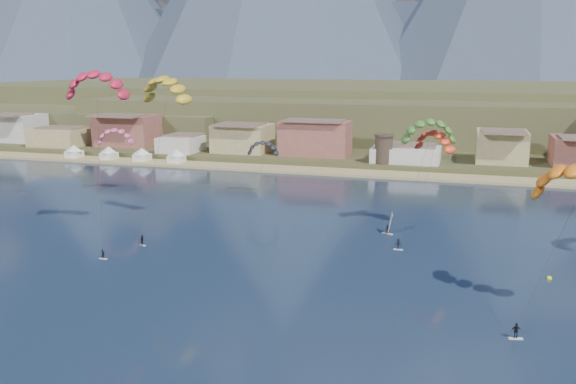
{
  "coord_description": "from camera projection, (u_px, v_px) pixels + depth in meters",
  "views": [
    {
      "loc": [
        27.58,
        -61.49,
        30.98
      ],
      "look_at": [
        0.0,
        32.0,
        10.0
      ],
      "focal_mm": 37.53,
      "sensor_mm": 36.0,
      "label": 1
    }
  ],
  "objects": [
    {
      "name": "ground",
      "position": [
        212.0,
        328.0,
        71.81
      ],
      "size": [
        2400.0,
        2400.0,
        0.0
      ],
      "primitive_type": "plane",
      "color": "black",
      "rests_on": "ground"
    },
    {
      "name": "beach",
      "position": [
        361.0,
        173.0,
        171.14
      ],
      "size": [
        2200.0,
        12.0,
        0.9
      ],
      "color": "tan",
      "rests_on": "ground"
    },
    {
      "name": "land",
      "position": [
        438.0,
        95.0,
        596.89
      ],
      "size": [
        2200.0,
        900.0,
        4.0
      ],
      "color": "brown",
      "rests_on": "ground"
    },
    {
      "name": "foothills",
      "position": [
        455.0,
        111.0,
        281.68
      ],
      "size": [
        940.0,
        210.0,
        18.0
      ],
      "color": "brown",
      "rests_on": "ground"
    },
    {
      "name": "town",
      "position": [
        248.0,
        135.0,
        195.58
      ],
      "size": [
        400.0,
        24.0,
        12.0
      ],
      "color": "silver",
      "rests_on": "ground"
    },
    {
      "name": "watchtower",
      "position": [
        384.0,
        149.0,
        175.98
      ],
      "size": [
        5.82,
        5.82,
        8.6
      ],
      "color": "#47382D",
      "rests_on": "ground"
    },
    {
      "name": "beach_tents",
      "position": [
        124.0,
        150.0,
        191.51
      ],
      "size": [
        43.4,
        6.4,
        5.0
      ],
      "color": "white",
      "rests_on": "ground"
    },
    {
      "name": "kitesurfer_red",
      "position": [
        96.0,
        80.0,
        103.01
      ],
      "size": [
        13.18,
        14.7,
        31.42
      ],
      "color": "silver",
      "rests_on": "ground"
    },
    {
      "name": "kitesurfer_yellow",
      "position": [
        166.0,
        86.0,
        111.15
      ],
      "size": [
        12.45,
        17.82,
        30.39
      ],
      "color": "silver",
      "rests_on": "ground"
    },
    {
      "name": "kitesurfer_green",
      "position": [
        429.0,
        128.0,
        108.21
      ],
      "size": [
        11.0,
        15.99,
        23.24
      ],
      "color": "silver",
      "rests_on": "ground"
    },
    {
      "name": "distant_kite_pink",
      "position": [
        115.0,
        134.0,
        142.62
      ],
      "size": [
        9.67,
        7.21,
        17.61
      ],
      "color": "#262626",
      "rests_on": "ground"
    },
    {
      "name": "distant_kite_dark",
      "position": [
        263.0,
        145.0,
        141.44
      ],
      "size": [
        8.26,
        6.16,
        14.97
      ],
      "color": "#262626",
      "rests_on": "ground"
    },
    {
      "name": "distant_kite_orange",
      "position": [
        435.0,
        137.0,
        110.41
      ],
      "size": [
        9.15,
        8.13,
        20.41
      ],
      "color": "#262626",
      "rests_on": "ground"
    },
    {
      "name": "windsurfer",
      "position": [
        388.0,
        227.0,
        111.02
      ],
      "size": [
        2.36,
        2.49,
        3.87
      ],
      "color": "silver",
      "rests_on": "ground"
    },
    {
      "name": "buoy",
      "position": [
        549.0,
        278.0,
        87.88
      ],
      "size": [
        0.76,
        0.76,
        0.76
      ],
      "color": "yellow",
      "rests_on": "ground"
    }
  ]
}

